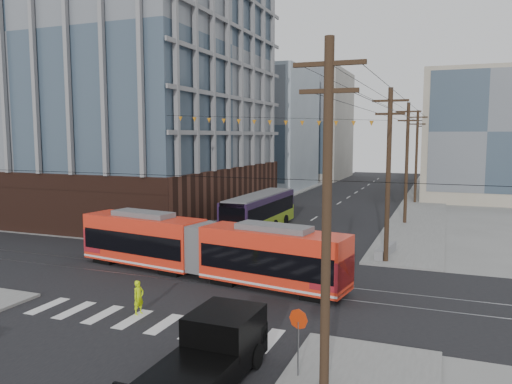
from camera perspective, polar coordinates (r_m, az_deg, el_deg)
ground at (r=25.33m, az=-8.41°, el=-12.19°), size 160.00×160.00×0.00m
office_building at (r=55.77m, az=-17.03°, el=12.62°), size 30.00×25.00×28.60m
bg_bldg_nw_near at (r=78.39m, az=-0.67°, el=7.16°), size 18.00×16.00×18.00m
bg_bldg_ne_near at (r=68.99m, az=24.52°, el=5.84°), size 14.00×14.00×16.00m
bg_bldg_nw_far at (r=96.42m, az=5.43°, el=7.61°), size 16.00×18.00×20.00m
bg_bldg_ne_far at (r=89.09m, az=25.01°, el=5.19°), size 16.00×16.00×14.00m
utility_pole_near at (r=15.46m, az=8.07°, el=-3.19°), size 0.30×0.30×11.00m
utility_pole_far at (r=76.99m, az=18.48°, el=4.24°), size 0.30×0.30×11.00m
streetcar at (r=28.86m, az=-6.03°, el=-6.42°), size 17.32×5.12×3.30m
city_bus at (r=42.31m, az=0.42°, el=-2.31°), size 2.64×11.40×3.22m
pickup_truck at (r=16.71m, az=-6.19°, el=-18.53°), size 2.26×6.10×2.06m
parked_car_silver at (r=38.90m, az=-5.77°, el=-4.32°), size 2.76×5.15×1.61m
parked_car_white at (r=45.48m, az=-1.86°, el=-2.85°), size 3.39×5.21×1.40m
parked_car_grey at (r=50.22m, az=0.35°, el=-2.00°), size 2.48×4.89×1.32m
pedestrian at (r=23.65m, az=-13.27°, el=-11.67°), size 0.49×0.64×1.57m
stop_sign at (r=17.28m, az=4.85°, el=-17.24°), size 0.84×0.84×2.27m
jersey_barrier at (r=34.60m, az=14.59°, el=-6.60°), size 1.33×3.77×0.74m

